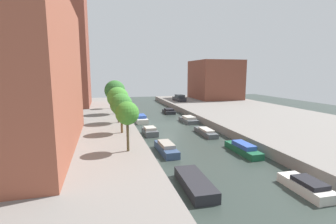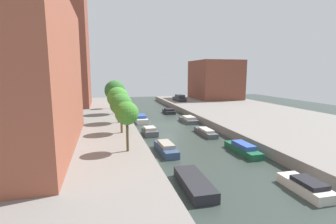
{
  "view_description": "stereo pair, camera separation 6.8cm",
  "coord_description": "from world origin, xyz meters",
  "px_view_note": "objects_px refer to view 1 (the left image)",
  "views": [
    {
      "loc": [
        -8.62,
        -32.89,
        7.29
      ],
      "look_at": [
        0.82,
        2.82,
        1.41
      ],
      "focal_mm": 26.52,
      "sensor_mm": 36.0,
      "label": 1
    },
    {
      "loc": [
        -8.55,
        -32.91,
        7.29
      ],
      "look_at": [
        0.82,
        2.82,
        1.41
      ],
      "focal_mm": 26.52,
      "sensor_mm": 36.0,
      "label": 2
    }
  ],
  "objects_px": {
    "moored_boat_left_0": "(195,183)",
    "moored_boat_right_4": "(169,111)",
    "moored_boat_left_5": "(129,106)",
    "moored_boat_left_3": "(141,119)",
    "moored_boat_right_1": "(243,149)",
    "moored_boat_right_3": "(189,120)",
    "street_tree_1": "(121,105)",
    "moored_boat_left_2": "(150,131)",
    "moored_boat_right_0": "(306,186)",
    "moored_boat_left_1": "(166,148)",
    "street_tree_2": "(118,98)",
    "parked_car": "(179,98)",
    "apartment_tower_far": "(59,49)",
    "street_tree_3": "(115,91)",
    "street_tree_0": "(127,114)",
    "moored_boat_left_4": "(133,112)",
    "low_block_right": "(215,80)",
    "street_tree_4": "(113,88)",
    "moored_boat_right_2": "(206,132)"
  },
  "relations": [
    {
      "from": "street_tree_4",
      "to": "moored_boat_right_1",
      "type": "relative_size",
      "value": 1.0
    },
    {
      "from": "street_tree_1",
      "to": "parked_car",
      "type": "relative_size",
      "value": 0.89
    },
    {
      "from": "street_tree_0",
      "to": "moored_boat_right_1",
      "type": "bearing_deg",
      "value": -1.08
    },
    {
      "from": "moored_boat_left_4",
      "to": "moored_boat_right_4",
      "type": "xyz_separation_m",
      "value": [
        6.3,
        -1.17,
        0.02
      ]
    },
    {
      "from": "moored_boat_left_0",
      "to": "moored_boat_left_3",
      "type": "height_order",
      "value": "moored_boat_left_3"
    },
    {
      "from": "moored_boat_left_3",
      "to": "moored_boat_right_0",
      "type": "xyz_separation_m",
      "value": [
        6.56,
        -24.55,
        -0.08
      ]
    },
    {
      "from": "apartment_tower_far",
      "to": "parked_car",
      "type": "distance_m",
      "value": 26.13
    },
    {
      "from": "apartment_tower_far",
      "to": "street_tree_3",
      "type": "bearing_deg",
      "value": -52.46
    },
    {
      "from": "street_tree_2",
      "to": "moored_boat_left_4",
      "type": "height_order",
      "value": "street_tree_2"
    },
    {
      "from": "moored_boat_left_1",
      "to": "moored_boat_right_3",
      "type": "height_order",
      "value": "moored_boat_left_1"
    },
    {
      "from": "moored_boat_left_4",
      "to": "moored_boat_right_0",
      "type": "height_order",
      "value": "moored_boat_right_0"
    },
    {
      "from": "street_tree_4",
      "to": "moored_boat_right_1",
      "type": "distance_m",
      "value": 27.92
    },
    {
      "from": "moored_boat_left_0",
      "to": "moored_boat_left_4",
      "type": "distance_m",
      "value": 30.05
    },
    {
      "from": "moored_boat_left_0",
      "to": "moored_boat_right_4",
      "type": "relative_size",
      "value": 1.29
    },
    {
      "from": "street_tree_2",
      "to": "parked_car",
      "type": "distance_m",
      "value": 26.11
    },
    {
      "from": "apartment_tower_far",
      "to": "moored_boat_left_4",
      "type": "distance_m",
      "value": 18.14
    },
    {
      "from": "moored_boat_left_5",
      "to": "moored_boat_right_4",
      "type": "relative_size",
      "value": 1.08
    },
    {
      "from": "parked_car",
      "to": "street_tree_4",
      "type": "bearing_deg",
      "value": -151.67
    },
    {
      "from": "moored_boat_left_3",
      "to": "moored_boat_left_5",
      "type": "xyz_separation_m",
      "value": [
        -0.02,
        15.85,
        -0.15
      ]
    },
    {
      "from": "moored_boat_left_2",
      "to": "moored_boat_left_0",
      "type": "bearing_deg",
      "value": -89.14
    },
    {
      "from": "low_block_right",
      "to": "moored_boat_left_0",
      "type": "bearing_deg",
      "value": -116.7
    },
    {
      "from": "moored_boat_left_1",
      "to": "moored_boat_left_3",
      "type": "xyz_separation_m",
      "value": [
        -0.11,
        14.97,
        0.04
      ]
    },
    {
      "from": "moored_boat_left_0",
      "to": "moored_boat_right_4",
      "type": "height_order",
      "value": "moored_boat_right_4"
    },
    {
      "from": "moored_boat_left_2",
      "to": "moored_boat_left_1",
      "type": "bearing_deg",
      "value": -88.11
    },
    {
      "from": "street_tree_4",
      "to": "moored_boat_right_2",
      "type": "bearing_deg",
      "value": -61.86
    },
    {
      "from": "low_block_right",
      "to": "moored_boat_right_1",
      "type": "xyz_separation_m",
      "value": [
        -14.4,
        -36.66,
        -5.18
      ]
    },
    {
      "from": "moored_boat_left_2",
      "to": "moored_boat_right_0",
      "type": "bearing_deg",
      "value": -67.98
    },
    {
      "from": "street_tree_2",
      "to": "moored_boat_right_0",
      "type": "relative_size",
      "value": 1.27
    },
    {
      "from": "moored_boat_left_0",
      "to": "moored_boat_right_3",
      "type": "relative_size",
      "value": 1.12
    },
    {
      "from": "street_tree_1",
      "to": "street_tree_2",
      "type": "distance_m",
      "value": 5.58
    },
    {
      "from": "moored_boat_left_3",
      "to": "moored_boat_right_4",
      "type": "height_order",
      "value": "moored_boat_left_3"
    },
    {
      "from": "low_block_right",
      "to": "street_tree_1",
      "type": "xyz_separation_m",
      "value": [
        -24.8,
        -30.03,
        -1.58
      ]
    },
    {
      "from": "moored_boat_left_3",
      "to": "street_tree_1",
      "type": "bearing_deg",
      "value": -108.94
    },
    {
      "from": "moored_boat_left_2",
      "to": "moored_boat_right_3",
      "type": "bearing_deg",
      "value": 40.47
    },
    {
      "from": "street_tree_2",
      "to": "moored_boat_left_4",
      "type": "bearing_deg",
      "value": 74.92
    },
    {
      "from": "street_tree_1",
      "to": "moored_boat_left_5",
      "type": "relative_size",
      "value": 1.1
    },
    {
      "from": "moored_boat_right_2",
      "to": "moored_boat_left_5",
      "type": "bearing_deg",
      "value": 103.91
    },
    {
      "from": "street_tree_2",
      "to": "moored_boat_left_3",
      "type": "bearing_deg",
      "value": 53.11
    },
    {
      "from": "moored_boat_right_3",
      "to": "street_tree_4",
      "type": "bearing_deg",
      "value": 133.81
    },
    {
      "from": "street_tree_2",
      "to": "moored_boat_right_1",
      "type": "bearing_deg",
      "value": -49.57
    },
    {
      "from": "moored_boat_left_3",
      "to": "moored_boat_left_2",
      "type": "bearing_deg",
      "value": -90.81
    },
    {
      "from": "apartment_tower_far",
      "to": "moored_boat_left_1",
      "type": "xyz_separation_m",
      "value": [
        12.84,
        -29.3,
        -11.25
      ]
    },
    {
      "from": "street_tree_0",
      "to": "street_tree_2",
      "type": "xyz_separation_m",
      "value": [
        0.0,
        12.01,
        0.1
      ]
    },
    {
      "from": "moored_boat_left_3",
      "to": "moored_boat_right_1",
      "type": "bearing_deg",
      "value": -67.87
    },
    {
      "from": "parked_car",
      "to": "moored_boat_right_2",
      "type": "distance_m",
      "value": 26.85
    },
    {
      "from": "street_tree_3",
      "to": "moored_boat_left_3",
      "type": "xyz_separation_m",
      "value": [
        3.52,
        -2.36,
        -4.11
      ]
    },
    {
      "from": "moored_boat_left_1",
      "to": "moored_boat_right_0",
      "type": "xyz_separation_m",
      "value": [
        6.45,
        -9.59,
        -0.04
      ]
    },
    {
      "from": "street_tree_0",
      "to": "moored_boat_left_2",
      "type": "xyz_separation_m",
      "value": [
        3.41,
        8.65,
        -3.67
      ]
    },
    {
      "from": "moored_boat_right_0",
      "to": "moored_boat_left_1",
      "type": "bearing_deg",
      "value": 123.92
    },
    {
      "from": "moored_boat_right_1",
      "to": "moored_boat_left_3",
      "type": "bearing_deg",
      "value": 112.13
    }
  ]
}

